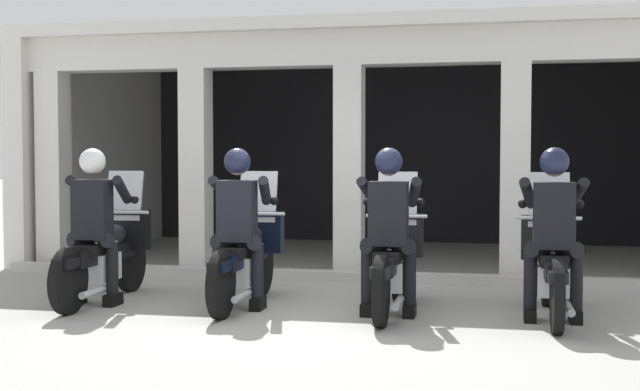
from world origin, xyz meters
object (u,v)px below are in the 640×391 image
motorcycle_center_right (392,260)px  police_officer_far_right (554,219)px  motorcycle_far_left (107,253)px  police_officer_center_right (389,217)px  police_officer_far_left (94,212)px  motorcycle_far_right (551,263)px  motorcycle_center_left (247,255)px  police_officer_center_left (238,214)px

motorcycle_center_right → police_officer_far_right: 1.58m
motorcycle_far_left → motorcycle_center_right: bearing=-2.6°
police_officer_center_right → police_officer_far_right: 1.49m
police_officer_far_left → police_officer_center_right: bearing=-2.6°
motorcycle_far_left → motorcycle_far_right: 4.48m
motorcycle_center_left → police_officer_far_right: (2.99, -0.34, 0.44)m
police_officer_center_left → motorcycle_far_right: (2.99, 0.23, -0.44)m
police_officer_far_left → motorcycle_far_right: 4.52m
motorcycle_center_left → police_officer_far_right: police_officer_far_right is taller
motorcycle_far_left → police_officer_center_left: police_officer_center_left is taller
motorcycle_far_left → police_officer_far_right: 4.51m
motorcycle_far_left → police_officer_center_left: size_ratio=1.29×
motorcycle_center_left → police_officer_far_left: bearing=-170.1°
police_officer_far_left → police_officer_center_left: 1.50m
police_officer_center_left → motorcycle_far_right: police_officer_center_left is taller
motorcycle_center_left → motorcycle_far_right: 2.99m
motorcycle_center_left → motorcycle_far_right: (2.99, -0.05, 0.00)m
police_officer_center_left → police_officer_center_right: size_ratio=1.00×
motorcycle_center_left → police_officer_center_right: bearing=-16.7°
motorcycle_far_left → motorcycle_center_left: 1.50m
police_officer_far_left → police_officer_far_right: bearing=-2.4°
motorcycle_center_right → motorcycle_far_right: size_ratio=1.00×
motorcycle_center_left → police_officer_center_right: (1.49, -0.35, 0.44)m
motorcycle_center_right → police_officer_center_right: (-0.00, -0.28, 0.44)m
motorcycle_center_left → motorcycle_center_right: (1.49, -0.07, 0.00)m
motorcycle_far_left → police_officer_far_left: bearing=-92.8°
motorcycle_center_left → police_officer_center_left: police_officer_center_left is taller
police_officer_center_left → motorcycle_center_left: bearing=86.3°
police_officer_center_left → motorcycle_far_right: bearing=1.0°
police_officer_center_left → police_officer_far_right: bearing=-4.4°
police_officer_center_right → motorcycle_far_right: police_officer_center_right is taller
police_officer_center_right → motorcycle_far_right: size_ratio=0.78×
police_officer_far_left → motorcycle_center_right: 3.04m
motorcycle_center_left → police_officer_center_right: size_ratio=1.29×
motorcycle_center_right → police_officer_far_right: size_ratio=1.29×
police_officer_far_left → police_officer_center_right: same height
motorcycle_far_left → police_officer_center_left: (1.49, -0.21, 0.44)m
police_officer_far_left → motorcycle_far_right: size_ratio=0.78×
police_officer_far_left → police_officer_far_right: size_ratio=1.00×
police_officer_center_right → police_officer_far_right: bearing=4.1°
motorcycle_center_left → police_officer_center_right: 1.60m
motorcycle_center_right → police_officer_center_right: police_officer_center_right is taller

